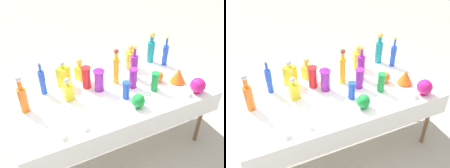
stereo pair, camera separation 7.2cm
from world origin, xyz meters
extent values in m
plane|color=#A0998C|center=(0.00, 0.00, 0.00)|extent=(40.00, 40.00, 0.00)
cube|color=white|center=(0.00, 0.00, 0.74)|extent=(2.06, 1.01, 0.03)
cube|color=white|center=(0.00, -0.51, 0.64)|extent=(2.06, 0.01, 0.24)
cylinder|color=brown|center=(0.93, -0.40, 0.36)|extent=(0.04, 0.04, 0.73)
cylinder|color=brown|center=(-0.93, 0.40, 0.36)|extent=(0.04, 0.04, 0.73)
cylinder|color=brown|center=(0.93, 0.40, 0.36)|extent=(0.04, 0.04, 0.73)
cylinder|color=teal|center=(0.71, 0.37, 0.89)|extent=(0.09, 0.09, 0.26)
cylinder|color=teal|center=(0.71, 0.37, 1.06)|extent=(0.04, 0.04, 0.08)
sphere|color=gold|center=(0.71, 0.37, 1.12)|extent=(0.07, 0.07, 0.07)
cylinder|color=purple|center=(0.34, 0.14, 0.90)|extent=(0.08, 0.08, 0.27)
cylinder|color=purple|center=(0.34, 0.14, 1.08)|extent=(0.03, 0.03, 0.09)
sphere|color=gold|center=(0.34, 0.14, 1.14)|extent=(0.04, 0.04, 0.04)
cylinder|color=orange|center=(-0.86, 0.09, 0.88)|extent=(0.08, 0.08, 0.25)
cylinder|color=orange|center=(-0.86, 0.09, 1.05)|extent=(0.04, 0.04, 0.09)
sphere|color=#B2B2B7|center=(-0.86, 0.09, 1.11)|extent=(0.05, 0.05, 0.05)
cylinder|color=orange|center=(0.12, 0.14, 0.91)|extent=(0.06, 0.06, 0.30)
cylinder|color=orange|center=(0.12, 0.14, 1.09)|extent=(0.03, 0.03, 0.07)
sphere|color=maroon|center=(0.12, 0.14, 1.14)|extent=(0.05, 0.05, 0.05)
cylinder|color=blue|center=(-0.63, 0.29, 0.89)|extent=(0.06, 0.06, 0.26)
cylinder|color=blue|center=(-0.63, 0.29, 1.06)|extent=(0.02, 0.02, 0.08)
sphere|color=#B2B2B7|center=(-0.63, 0.29, 1.11)|extent=(0.03, 0.03, 0.03)
cylinder|color=blue|center=(0.82, 0.23, 0.89)|extent=(0.06, 0.06, 0.25)
cylinder|color=blue|center=(0.82, 0.23, 1.06)|extent=(0.02, 0.02, 0.10)
sphere|color=gold|center=(0.82, 0.23, 1.12)|extent=(0.03, 0.03, 0.03)
cube|color=yellow|center=(0.42, 0.36, 0.86)|extent=(0.13, 0.13, 0.20)
cylinder|color=yellow|center=(0.42, 0.36, 0.98)|extent=(0.04, 0.04, 0.04)
sphere|color=gold|center=(0.42, 0.36, 1.02)|extent=(0.07, 0.07, 0.07)
cube|color=yellow|center=(-0.40, 0.34, 0.87)|extent=(0.15, 0.15, 0.21)
cylinder|color=yellow|center=(-0.40, 0.34, 0.99)|extent=(0.04, 0.04, 0.03)
sphere|color=#B2B2B7|center=(-0.40, 0.34, 1.02)|extent=(0.05, 0.05, 0.05)
cube|color=yellow|center=(-0.44, 0.09, 0.84)|extent=(0.10, 0.10, 0.16)
cylinder|color=yellow|center=(-0.44, 0.09, 0.94)|extent=(0.04, 0.04, 0.04)
sphere|color=#B2B2B7|center=(-0.44, 0.09, 0.98)|extent=(0.06, 0.06, 0.06)
cube|color=yellow|center=(-0.20, 0.39, 0.83)|extent=(0.12, 0.12, 0.15)
cylinder|color=yellow|center=(-0.20, 0.39, 0.93)|extent=(0.04, 0.04, 0.05)
sphere|color=gold|center=(-0.20, 0.39, 0.98)|extent=(0.07, 0.07, 0.07)
cylinder|color=purple|center=(0.24, -0.01, 0.87)|extent=(0.08, 0.08, 0.22)
cylinder|color=purple|center=(0.24, -0.01, 0.97)|extent=(0.09, 0.09, 0.01)
cylinder|color=#198C38|center=(0.41, -0.17, 0.87)|extent=(0.08, 0.08, 0.21)
cylinder|color=#198C38|center=(0.41, -0.17, 0.96)|extent=(0.09, 0.09, 0.01)
cylinder|color=blue|center=(0.08, -0.15, 0.85)|extent=(0.07, 0.07, 0.19)
cylinder|color=blue|center=(0.08, -0.15, 0.94)|extent=(0.08, 0.08, 0.01)
cylinder|color=red|center=(-0.20, 0.20, 0.88)|extent=(0.09, 0.09, 0.24)
cylinder|color=red|center=(-0.20, 0.20, 0.99)|extent=(0.10, 0.10, 0.01)
cylinder|color=purple|center=(-0.10, 0.09, 0.88)|extent=(0.10, 0.10, 0.23)
cylinder|color=purple|center=(-0.10, 0.09, 0.99)|extent=(0.12, 0.12, 0.01)
cylinder|color=orange|center=(0.73, -0.15, 0.77)|extent=(0.08, 0.08, 0.01)
cone|color=orange|center=(0.73, -0.15, 0.85)|extent=(0.17, 0.17, 0.15)
cylinder|color=#C61972|center=(0.78, -0.39, 0.76)|extent=(0.07, 0.07, 0.01)
sphere|color=#C61972|center=(0.78, -0.39, 0.85)|extent=(0.16, 0.16, 0.16)
cylinder|color=orange|center=(0.54, -0.04, 0.76)|extent=(0.05, 0.05, 0.01)
sphere|color=orange|center=(0.54, -0.04, 0.83)|extent=(0.12, 0.12, 0.12)
cylinder|color=#198C38|center=(0.11, -0.33, 0.76)|extent=(0.06, 0.06, 0.01)
sphere|color=#198C38|center=(0.11, -0.33, 0.84)|extent=(0.13, 0.13, 0.13)
cube|color=white|center=(-0.43, -0.41, 0.78)|extent=(0.06, 0.03, 0.04)
cube|color=white|center=(-0.64, -0.43, 0.78)|extent=(0.06, 0.03, 0.04)
cube|color=white|center=(0.67, -0.43, 0.78)|extent=(0.06, 0.02, 0.04)
cube|color=tan|center=(-0.19, 0.95, 0.13)|extent=(0.47, 0.38, 0.26)
cube|color=tan|center=(-0.19, 1.04, 0.30)|extent=(0.38, 0.15, 0.09)
camera|label=1|loc=(-0.92, -1.88, 2.30)|focal=40.00mm
camera|label=2|loc=(-0.86, -1.91, 2.30)|focal=40.00mm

